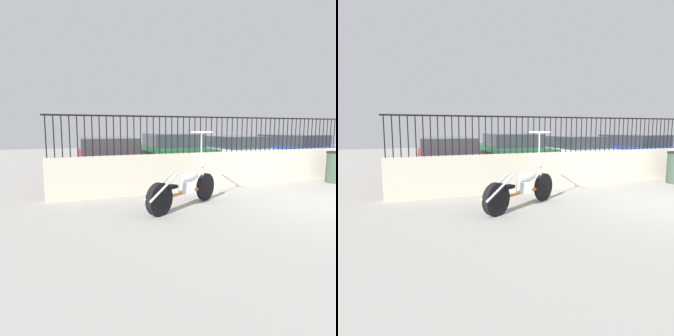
# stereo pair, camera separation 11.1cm
# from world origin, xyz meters

# --- Properties ---
(ground_plane) EXTENTS (40.00, 40.00, 0.00)m
(ground_plane) POSITION_xyz_m (0.00, 0.00, 0.00)
(ground_plane) COLOR gray
(low_wall) EXTENTS (10.80, 0.18, 0.94)m
(low_wall) POSITION_xyz_m (0.00, 2.25, 0.47)
(low_wall) COLOR beige
(low_wall) RESTS_ON ground_plane
(fence_railing) EXTENTS (10.80, 0.04, 0.90)m
(fence_railing) POSITION_xyz_m (-0.00, 2.25, 1.51)
(fence_railing) COLOR black
(fence_railing) RESTS_ON low_wall
(motorcycle_orange) EXTENTS (1.94, 1.11, 1.49)m
(motorcycle_orange) POSITION_xyz_m (-2.93, 0.77, 0.38)
(motorcycle_orange) COLOR black
(motorcycle_orange) RESTS_ON ground_plane
(trash_bin) EXTENTS (0.52, 0.52, 0.89)m
(trash_bin) POSITION_xyz_m (2.32, 1.60, 0.45)
(trash_bin) COLOR #334738
(trash_bin) RESTS_ON ground_plane
(car_red) EXTENTS (2.20, 4.68, 1.26)m
(car_red) POSITION_xyz_m (-3.53, 5.03, 0.65)
(car_red) COLOR black
(car_red) RESTS_ON ground_plane
(car_green) EXTENTS (2.25, 4.70, 1.36)m
(car_green) POSITION_xyz_m (-1.27, 5.32, 0.70)
(car_green) COLOR black
(car_green) RESTS_ON ground_plane
(car_white) EXTENTS (1.85, 3.99, 1.26)m
(car_white) POSITION_xyz_m (1.16, 5.00, 0.65)
(car_white) COLOR black
(car_white) RESTS_ON ground_plane
(car_blue) EXTENTS (2.18, 4.69, 1.30)m
(car_blue) POSITION_xyz_m (3.58, 4.72, 0.67)
(car_blue) COLOR black
(car_blue) RESTS_ON ground_plane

